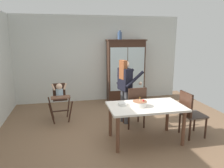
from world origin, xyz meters
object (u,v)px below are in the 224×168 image
high_chair_with_toddler (60,95)px  birthday_cake (140,104)px  dining_chair_far_side (136,104)px  serving_bowl (123,104)px  dining_chair_right_end (189,111)px  dining_table (146,110)px  adult_person (125,84)px  china_cabinet (126,70)px  ceramic_vase (120,35)px

high_chair_with_toddler → birthday_cake: bearing=-48.7°
dining_chair_far_side → serving_bowl: bearing=48.2°
serving_bowl → dining_chair_right_end: size_ratio=0.19×
dining_chair_far_side → dining_table: bearing=87.4°
adult_person → dining_chair_right_end: bearing=-148.9°
adult_person → dining_table: 1.04m
high_chair_with_toddler → serving_bowl: 1.81m
high_chair_with_toddler → dining_table: 2.21m
china_cabinet → dining_table: bearing=-97.8°
adult_person → dining_chair_right_end: 1.54m
dining_table → birthday_cake: 0.21m
china_cabinet → serving_bowl: (-0.82, -2.66, -0.22)m
dining_chair_far_side → high_chair_with_toddler: bearing=-26.6°
china_cabinet → high_chair_with_toddler: china_cabinet is taller
adult_person → birthday_cake: size_ratio=5.47×
birthday_cake → dining_chair_right_end: bearing=0.4°
birthday_cake → dining_table: bearing=9.8°
birthday_cake → dining_chair_right_end: 1.12m
china_cabinet → ceramic_vase: size_ratio=7.30×
adult_person → serving_bowl: (-0.29, -0.86, -0.20)m
ceramic_vase → dining_chair_right_end: size_ratio=0.28×
birthday_cake → serving_bowl: 0.33m
china_cabinet → dining_chair_far_side: china_cabinet is taller
dining_table → serving_bowl: 0.47m
serving_bowl → dining_chair_far_side: 0.73m
china_cabinet → birthday_cake: china_cabinet is taller
china_cabinet → high_chair_with_toddler: size_ratio=2.08×
adult_person → dining_chair_far_side: bearing=-171.2°
ceramic_vase → dining_table: 3.14m
adult_person → serving_bowl: adult_person is taller
china_cabinet → serving_bowl: 2.79m
birthday_cake → adult_person: bearing=90.4°
dining_chair_right_end → high_chair_with_toddler: bearing=58.8°
ceramic_vase → high_chair_with_toddler: size_ratio=0.28×
china_cabinet → birthday_cake: (-0.52, -2.80, -0.20)m
birthday_cake → dining_chair_far_side: dining_chair_far_side is taller
high_chair_with_toddler → dining_chair_right_end: bearing=-34.1°
dining_table → dining_chair_right_end: bearing=-1.0°
china_cabinet → dining_chair_right_end: size_ratio=2.05×
high_chair_with_toddler → adult_person: adult_person is taller
ceramic_vase → birthday_cake: 3.10m
ceramic_vase → serving_bowl: bearing=-103.1°
ceramic_vase → high_chair_with_toddler: ceramic_vase is taller
high_chair_with_toddler → dining_table: size_ratio=0.64×
dining_chair_right_end → serving_bowl: bearing=82.3°
dining_table → dining_chair_far_side: 0.65m
birthday_cake → ceramic_vase: bearing=83.6°
china_cabinet → serving_bowl: bearing=-107.2°
china_cabinet → birthday_cake: bearing=-100.5°
ceramic_vase → serving_bowl: (-0.62, -2.66, -1.32)m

